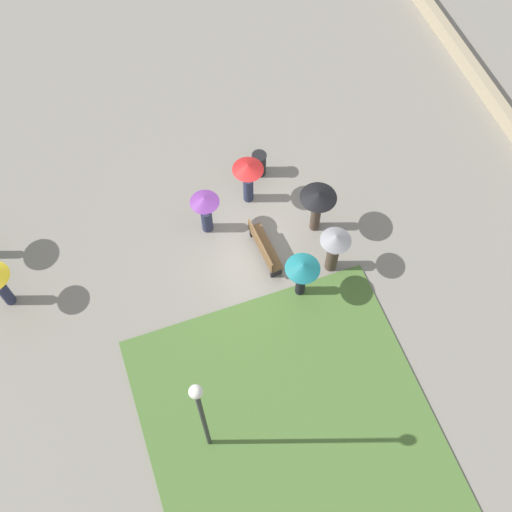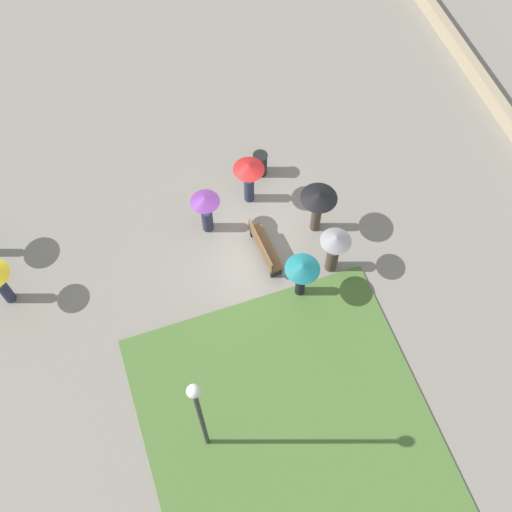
{
  "view_description": "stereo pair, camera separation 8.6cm",
  "coord_description": "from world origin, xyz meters",
  "px_view_note": "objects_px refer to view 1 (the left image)",
  "views": [
    {
      "loc": [
        -9.87,
        3.51,
        17.77
      ],
      "look_at": [
        -1.0,
        0.36,
        0.9
      ],
      "focal_mm": 45.0,
      "sensor_mm": 36.0,
      "label": 1
    },
    {
      "loc": [
        -9.9,
        3.43,
        17.77
      ],
      "look_at": [
        -1.0,
        0.36,
        0.9
      ],
      "focal_mm": 45.0,
      "sensor_mm": 36.0,
      "label": 2
    }
  ],
  "objects_px": {
    "lamp_post": "(201,412)",
    "crowd_person_grey": "(334,247)",
    "crowd_person_black": "(318,202)",
    "crowd_person_red": "(248,175)",
    "trash_bin": "(259,164)",
    "park_bench": "(264,247)",
    "crowd_person_teal": "(302,271)",
    "crowd_person_purple": "(205,208)"
  },
  "relations": [
    {
      "from": "crowd_person_grey",
      "to": "crowd_person_black",
      "type": "relative_size",
      "value": 0.97
    },
    {
      "from": "trash_bin",
      "to": "crowd_person_teal",
      "type": "distance_m",
      "value": 4.8
    },
    {
      "from": "crowd_person_purple",
      "to": "crowd_person_red",
      "type": "bearing_deg",
      "value": 24.71
    },
    {
      "from": "crowd_person_black",
      "to": "crowd_person_grey",
      "type": "bearing_deg",
      "value": -51.85
    },
    {
      "from": "trash_bin",
      "to": "crowd_person_grey",
      "type": "xyz_separation_m",
      "value": [
        -4.19,
        -0.88,
        0.75
      ]
    },
    {
      "from": "crowd_person_teal",
      "to": "crowd_person_black",
      "type": "distance_m",
      "value": 2.42
    },
    {
      "from": "crowd_person_teal",
      "to": "crowd_person_grey",
      "type": "distance_m",
      "value": 1.35
    },
    {
      "from": "park_bench",
      "to": "crowd_person_purple",
      "type": "height_order",
      "value": "crowd_person_purple"
    },
    {
      "from": "park_bench",
      "to": "trash_bin",
      "type": "height_order",
      "value": "trash_bin"
    },
    {
      "from": "crowd_person_red",
      "to": "crowd_person_grey",
      "type": "height_order",
      "value": "crowd_person_red"
    },
    {
      "from": "park_bench",
      "to": "crowd_person_black",
      "type": "relative_size",
      "value": 0.96
    },
    {
      "from": "crowd_person_purple",
      "to": "lamp_post",
      "type": "bearing_deg",
      "value": -104.28
    },
    {
      "from": "lamp_post",
      "to": "trash_bin",
      "type": "bearing_deg",
      "value": -28.07
    },
    {
      "from": "crowd_person_purple",
      "to": "park_bench",
      "type": "bearing_deg",
      "value": -45.86
    },
    {
      "from": "trash_bin",
      "to": "crowd_person_red",
      "type": "relative_size",
      "value": 0.51
    },
    {
      "from": "crowd_person_grey",
      "to": "crowd_person_black",
      "type": "distance_m",
      "value": 1.54
    },
    {
      "from": "crowd_person_teal",
      "to": "crowd_person_grey",
      "type": "xyz_separation_m",
      "value": [
        0.51,
        -1.24,
        -0.14
      ]
    },
    {
      "from": "crowd_person_teal",
      "to": "crowd_person_red",
      "type": "xyz_separation_m",
      "value": [
        3.8,
        0.34,
        -0.03
      ]
    },
    {
      "from": "lamp_post",
      "to": "crowd_person_black",
      "type": "height_order",
      "value": "lamp_post"
    },
    {
      "from": "trash_bin",
      "to": "crowd_person_red",
      "type": "height_order",
      "value": "crowd_person_red"
    },
    {
      "from": "lamp_post",
      "to": "crowd_person_purple",
      "type": "xyz_separation_m",
      "value": [
        6.59,
        -2.02,
        -1.85
      ]
    },
    {
      "from": "trash_bin",
      "to": "crowd_person_red",
      "type": "distance_m",
      "value": 1.43
    },
    {
      "from": "crowd_person_teal",
      "to": "crowd_person_purple",
      "type": "distance_m",
      "value": 3.72
    },
    {
      "from": "trash_bin",
      "to": "lamp_post",
      "type": "bearing_deg",
      "value": 151.93
    },
    {
      "from": "park_bench",
      "to": "trash_bin",
      "type": "relative_size",
      "value": 1.94
    },
    {
      "from": "lamp_post",
      "to": "crowd_person_grey",
      "type": "bearing_deg",
      "value": -52.87
    },
    {
      "from": "park_bench",
      "to": "trash_bin",
      "type": "bearing_deg",
      "value": -21.33
    },
    {
      "from": "lamp_post",
      "to": "crowd_person_red",
      "type": "bearing_deg",
      "value": -26.71
    },
    {
      "from": "trash_bin",
      "to": "crowd_person_teal",
      "type": "xyz_separation_m",
      "value": [
        -4.7,
        0.36,
        0.89
      ]
    },
    {
      "from": "crowd_person_teal",
      "to": "crowd_person_black",
      "type": "relative_size",
      "value": 0.93
    },
    {
      "from": "park_bench",
      "to": "crowd_person_grey",
      "type": "height_order",
      "value": "crowd_person_grey"
    },
    {
      "from": "crowd_person_grey",
      "to": "park_bench",
      "type": "bearing_deg",
      "value": -173.21
    },
    {
      "from": "park_bench",
      "to": "trash_bin",
      "type": "xyz_separation_m",
      "value": [
        3.1,
        -0.96,
        0.0
      ]
    },
    {
      "from": "lamp_post",
      "to": "crowd_person_grey",
      "type": "xyz_separation_m",
      "value": [
        3.96,
        -5.23,
        -1.81
      ]
    },
    {
      "from": "lamp_post",
      "to": "trash_bin",
      "type": "distance_m",
      "value": 9.58
    },
    {
      "from": "crowd_person_teal",
      "to": "crowd_person_purple",
      "type": "xyz_separation_m",
      "value": [
        3.14,
        1.97,
        -0.17
      ]
    },
    {
      "from": "crowd_person_red",
      "to": "crowd_person_black",
      "type": "xyz_separation_m",
      "value": [
        -1.77,
        -1.65,
        0.1
      ]
    },
    {
      "from": "park_bench",
      "to": "crowd_person_purple",
      "type": "xyz_separation_m",
      "value": [
        1.55,
        1.36,
        0.72
      ]
    },
    {
      "from": "park_bench",
      "to": "crowd_person_grey",
      "type": "distance_m",
      "value": 2.27
    },
    {
      "from": "park_bench",
      "to": "lamp_post",
      "type": "distance_m",
      "value": 6.59
    },
    {
      "from": "trash_bin",
      "to": "crowd_person_teal",
      "type": "relative_size",
      "value": 0.53
    },
    {
      "from": "trash_bin",
      "to": "park_bench",
      "type": "bearing_deg",
      "value": 162.75
    }
  ]
}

